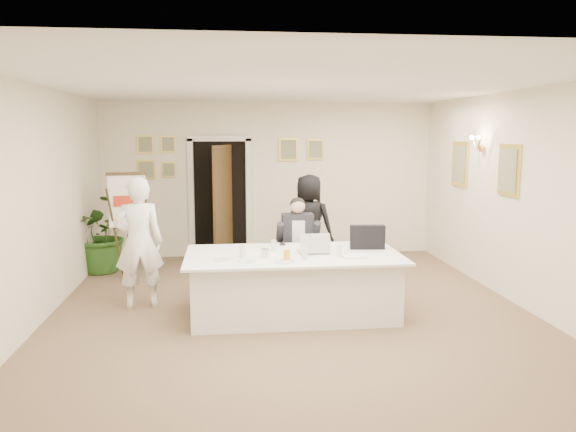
% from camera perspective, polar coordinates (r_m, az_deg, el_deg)
% --- Properties ---
extents(floor, '(7.00, 7.00, 0.00)m').
position_cam_1_polar(floor, '(7.15, 0.38, -9.87)').
color(floor, brown).
rests_on(floor, ground).
extents(ceiling, '(6.00, 7.00, 0.02)m').
position_cam_1_polar(ceiling, '(6.81, 0.41, 13.12)').
color(ceiling, white).
rests_on(ceiling, wall_back).
extents(wall_back, '(6.00, 0.10, 2.80)m').
position_cam_1_polar(wall_back, '(10.30, -1.91, 3.71)').
color(wall_back, '#EAE4C6').
rests_on(wall_back, floor).
extents(wall_front, '(6.00, 0.10, 2.80)m').
position_cam_1_polar(wall_front, '(3.44, 7.34, -5.77)').
color(wall_front, '#EAE4C6').
rests_on(wall_front, floor).
extents(wall_left, '(0.10, 7.00, 2.80)m').
position_cam_1_polar(wall_left, '(7.14, -24.28, 0.90)').
color(wall_left, '#EAE4C6').
rests_on(wall_left, floor).
extents(wall_right, '(0.10, 7.00, 2.80)m').
position_cam_1_polar(wall_right, '(7.78, 22.91, 1.54)').
color(wall_right, '#EAE4C6').
rests_on(wall_right, floor).
extents(doorway, '(1.14, 0.86, 2.20)m').
position_cam_1_polar(doorway, '(10.13, -6.81, 1.55)').
color(doorway, black).
rests_on(doorway, floor).
extents(pictures_back_wall, '(3.40, 0.06, 0.80)m').
position_cam_1_polar(pictures_back_wall, '(10.22, -6.41, 6.15)').
color(pictures_back_wall, '#E0C44C').
rests_on(pictures_back_wall, wall_back).
extents(pictures_right_wall, '(0.06, 2.20, 0.80)m').
position_cam_1_polar(pictures_right_wall, '(8.80, 19.06, 4.75)').
color(pictures_right_wall, '#E0C44C').
rests_on(pictures_right_wall, wall_right).
extents(wall_sconce, '(0.20, 0.30, 0.24)m').
position_cam_1_polar(wall_sconce, '(8.76, 18.75, 7.04)').
color(wall_sconce, '#C37A3E').
rests_on(wall_sconce, wall_right).
extents(conference_table, '(2.63, 1.40, 0.78)m').
position_cam_1_polar(conference_table, '(6.99, 0.53, -6.91)').
color(conference_table, white).
rests_on(conference_table, floor).
extents(seated_man, '(0.71, 0.74, 1.37)m').
position_cam_1_polar(seated_man, '(7.85, 1.01, -3.01)').
color(seated_man, black).
rests_on(seated_man, floor).
extents(flip_chart, '(0.58, 0.41, 1.62)m').
position_cam_1_polar(flip_chart, '(9.05, -15.91, -1.40)').
color(flip_chart, '#3B2812').
rests_on(flip_chart, floor).
extents(standing_man, '(0.68, 0.50, 1.70)m').
position_cam_1_polar(standing_man, '(7.45, -14.92, -2.63)').
color(standing_man, white).
rests_on(standing_man, floor).
extents(standing_woman, '(0.93, 0.81, 1.60)m').
position_cam_1_polar(standing_woman, '(8.95, 2.13, -0.86)').
color(standing_woman, black).
rests_on(standing_woman, floor).
extents(potted_palm, '(1.47, 1.39, 1.29)m').
position_cam_1_polar(potted_palm, '(9.59, -18.33, -1.62)').
color(potted_palm, '#27541C').
rests_on(potted_palm, floor).
extents(laptop, '(0.38, 0.39, 0.28)m').
position_cam_1_polar(laptop, '(6.96, 2.60, -2.58)').
color(laptop, '#B7BABC').
rests_on(laptop, conference_table).
extents(laptop_bag, '(0.45, 0.16, 0.31)m').
position_cam_1_polar(laptop_bag, '(7.23, 8.07, -2.14)').
color(laptop_bag, black).
rests_on(laptop_bag, conference_table).
extents(paper_stack, '(0.29, 0.21, 0.03)m').
position_cam_1_polar(paper_stack, '(6.74, 6.77, -4.10)').
color(paper_stack, white).
rests_on(paper_stack, conference_table).
extents(plate_left, '(0.24, 0.24, 0.01)m').
position_cam_1_polar(plate_left, '(6.60, -6.75, -4.41)').
color(plate_left, white).
rests_on(plate_left, conference_table).
extents(plate_mid, '(0.27, 0.27, 0.01)m').
position_cam_1_polar(plate_mid, '(6.50, -4.23, -4.58)').
color(plate_mid, white).
rests_on(plate_mid, conference_table).
extents(plate_near, '(0.30, 0.30, 0.01)m').
position_cam_1_polar(plate_near, '(6.46, -0.35, -4.63)').
color(plate_near, white).
rests_on(plate_near, conference_table).
extents(glass_a, '(0.08, 0.08, 0.14)m').
position_cam_1_polar(glass_a, '(6.70, -4.65, -3.64)').
color(glass_a, silver).
rests_on(glass_a, conference_table).
extents(glass_b, '(0.07, 0.07, 0.14)m').
position_cam_1_polar(glass_b, '(6.56, 1.70, -3.88)').
color(glass_b, silver).
rests_on(glass_b, conference_table).
extents(glass_c, '(0.07, 0.07, 0.14)m').
position_cam_1_polar(glass_c, '(6.73, 5.23, -3.59)').
color(glass_c, silver).
rests_on(glass_c, conference_table).
extents(glass_d, '(0.07, 0.07, 0.14)m').
position_cam_1_polar(glass_d, '(7.05, -1.47, -3.01)').
color(glass_d, silver).
rests_on(glass_d, conference_table).
extents(oj_glass, '(0.09, 0.09, 0.13)m').
position_cam_1_polar(oj_glass, '(6.51, -0.14, -4.02)').
color(oj_glass, '#FFA015').
rests_on(oj_glass, conference_table).
extents(steel_jug, '(0.12, 0.12, 0.11)m').
position_cam_1_polar(steel_jug, '(6.66, -2.33, -3.82)').
color(steel_jug, silver).
rests_on(steel_jug, conference_table).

